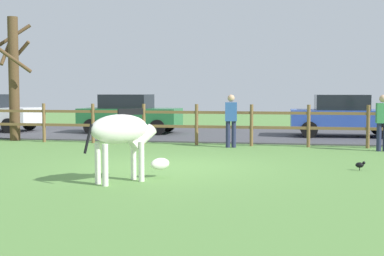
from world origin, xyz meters
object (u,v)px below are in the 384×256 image
(visitor_right_of_tree, at_px, (231,118))
(crow_on_grass, at_px, (360,165))
(parked_car_blue, at_px, (344,115))
(zebra, at_px, (123,134))
(visitor_left_of_tree, at_px, (383,120))
(parked_car_green, at_px, (129,113))
(bare_tree, at_px, (14,75))

(visitor_right_of_tree, bearing_deg, crow_on_grass, -51.49)
(crow_on_grass, distance_m, parked_car_blue, 8.50)
(zebra, xyz_separation_m, parked_car_blue, (5.02, 10.91, -0.08))
(parked_car_blue, bearing_deg, visitor_right_of_tree, -131.61)
(crow_on_grass, bearing_deg, zebra, -152.19)
(parked_car_blue, distance_m, visitor_left_of_tree, 4.47)
(crow_on_grass, xyz_separation_m, parked_car_green, (-8.02, 8.57, 0.72))
(zebra, xyz_separation_m, visitor_right_of_tree, (1.27, 6.69, -0.02))
(parked_car_green, bearing_deg, crow_on_grass, -46.89)
(parked_car_green, distance_m, visitor_left_of_tree, 10.15)
(crow_on_grass, bearing_deg, parked_car_blue, 87.49)
(zebra, bearing_deg, bare_tree, 130.60)
(zebra, height_order, crow_on_grass, zebra)
(bare_tree, relative_size, visitor_left_of_tree, 2.65)
(bare_tree, relative_size, crow_on_grass, 20.19)
(crow_on_grass, bearing_deg, bare_tree, 155.14)
(zebra, distance_m, parked_car_blue, 12.01)
(bare_tree, bearing_deg, zebra, -49.40)
(parked_car_blue, bearing_deg, bare_tree, -164.19)
(bare_tree, distance_m, crow_on_grass, 12.52)
(crow_on_grass, height_order, visitor_left_of_tree, visitor_left_of_tree)
(visitor_right_of_tree, bearing_deg, parked_car_blue, 48.39)
(crow_on_grass, relative_size, parked_car_blue, 0.05)
(bare_tree, relative_size, zebra, 2.73)
(visitor_left_of_tree, relative_size, visitor_right_of_tree, 1.00)
(parked_car_blue, height_order, visitor_left_of_tree, visitor_left_of_tree)
(bare_tree, xyz_separation_m, zebra, (6.54, -7.64, -1.38))
(parked_car_blue, bearing_deg, visitor_left_of_tree, -81.07)
(parked_car_blue, height_order, visitor_right_of_tree, visitor_right_of_tree)
(crow_on_grass, distance_m, parked_car_green, 11.76)
(crow_on_grass, bearing_deg, visitor_right_of_tree, 128.51)
(bare_tree, relative_size, parked_car_blue, 1.07)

